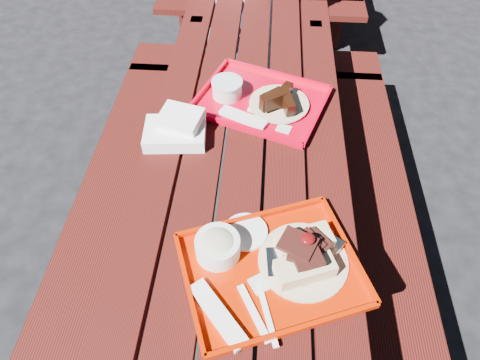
% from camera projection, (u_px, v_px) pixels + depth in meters
% --- Properties ---
extents(ground, '(60.00, 60.00, 0.00)m').
position_uv_depth(ground, '(242.00, 265.00, 2.09)').
color(ground, black).
rests_on(ground, ground).
extents(picnic_table_near, '(1.41, 2.40, 0.75)m').
position_uv_depth(picnic_table_near, '(243.00, 194.00, 1.67)').
color(picnic_table_near, '#47100D').
rests_on(picnic_table_near, ground).
extents(near_tray, '(0.59, 0.53, 0.16)m').
position_uv_depth(near_tray, '(269.00, 259.00, 1.22)').
color(near_tray, '#B71C00').
rests_on(near_tray, picnic_table_near).
extents(far_tray, '(0.58, 0.52, 0.08)m').
position_uv_depth(far_tray, '(259.00, 99.00, 1.71)').
color(far_tray, red).
rests_on(far_tray, picnic_table_near).
extents(white_cloth, '(0.24, 0.20, 0.09)m').
position_uv_depth(white_cloth, '(177.00, 129.00, 1.57)').
color(white_cloth, white).
rests_on(white_cloth, picnic_table_near).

